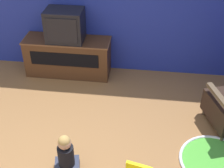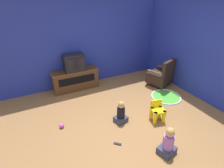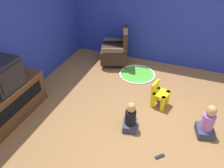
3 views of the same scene
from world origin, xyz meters
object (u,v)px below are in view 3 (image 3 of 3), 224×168
object	(u,v)px
tv_cabinet	(11,102)
child_watching_left	(130,118)
child_watching_center	(208,123)
black_armchair	(116,51)
yellow_kid_chair	(160,96)
remote_control	(160,157)
television	(2,76)

from	to	relation	value
tv_cabinet	child_watching_left	world-z (taller)	tv_cabinet
child_watching_left	child_watching_center	distance (m)	1.20
black_armchair	child_watching_center	xyz separation A→B (m)	(-1.67, -2.14, -0.08)
yellow_kid_chair	child_watching_left	distance (m)	0.84
child_watching_center	remote_control	size ratio (longest dim) A/B	4.20
television	remote_control	world-z (taller)	television
remote_control	tv_cabinet	bearing A→B (deg)	-44.34
tv_cabinet	child_watching_left	bearing A→B (deg)	-76.95
television	yellow_kid_chair	size ratio (longest dim) A/B	1.18
remote_control	yellow_kid_chair	bearing A→B (deg)	-123.59
tv_cabinet	black_armchair	xyz separation A→B (m)	(2.44, -0.99, 0.02)
tv_cabinet	remote_control	size ratio (longest dim) A/B	9.80
child_watching_left	child_watching_center	xyz separation A→B (m)	(0.31, -1.16, 0.02)
yellow_kid_chair	child_watching_left	xyz separation A→B (m)	(-0.77, 0.32, 0.02)
tv_cabinet	television	world-z (taller)	television
television	child_watching_left	size ratio (longest dim) A/B	1.05
television	child_watching_center	bearing A→B (deg)	-76.12
black_armchair	child_watching_center	distance (m)	2.72
television	yellow_kid_chair	bearing A→B (deg)	-61.76
child_watching_left	remote_control	size ratio (longest dim) A/B	3.84
television	remote_control	xyz separation A→B (m)	(0.07, -2.54, -0.84)
tv_cabinet	black_armchair	world-z (taller)	black_armchair
black_armchair	child_watching_left	distance (m)	2.22
child_watching_center	child_watching_left	bearing A→B (deg)	91.27
yellow_kid_chair	child_watching_center	world-z (taller)	child_watching_center
remote_control	child_watching_center	bearing A→B (deg)	-175.34
remote_control	child_watching_left	bearing A→B (deg)	-80.09
tv_cabinet	child_watching_center	distance (m)	3.23
television	black_armchair	bearing A→B (deg)	-21.85
black_armchair	yellow_kid_chair	size ratio (longest dim) A/B	1.86
black_armchair	yellow_kid_chair	xyz separation A→B (m)	(-1.21, -1.31, -0.12)
black_armchair	child_watching_left	size ratio (longest dim) A/B	1.65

